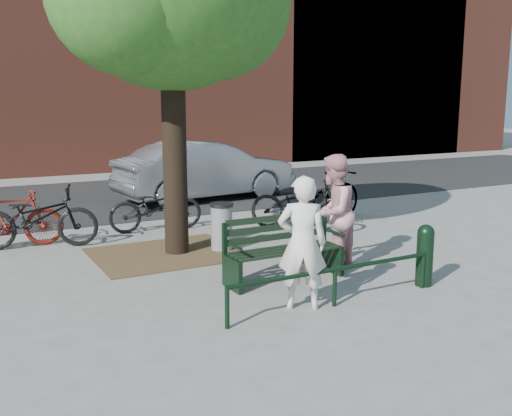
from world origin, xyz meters
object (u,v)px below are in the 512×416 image
person_left (302,243)px  park_bench (282,247)px  litter_bin (222,226)px  parked_car (206,170)px  bollard (425,253)px  bicycle_c (156,207)px  person_right (333,213)px

person_left → park_bench: bearing=-79.3°
park_bench → litter_bin: park_bench is taller
person_left → parked_car: 8.35m
bollard → person_left: bearing=177.9°
bollard → litter_bin: size_ratio=1.05×
park_bench → bicycle_c: bearing=97.8°
person_left → person_right: person_right is taller
person_left → litter_bin: size_ratio=2.01×
bollard → litter_bin: bearing=117.8°
park_bench → bollard: bearing=-36.9°
park_bench → person_left: person_left is taller
bollard → litter_bin: (-1.65, 3.12, -0.05)m
bollard → bicycle_c: (-2.14, 5.14, 0.02)m
park_bench → person_left: size_ratio=1.04×
bicycle_c → litter_bin: bearing=-160.9°
bollard → parked_car: 8.12m
person_right → bollard: 1.49m
park_bench → parked_car: parked_car is taller
bollard → litter_bin: bollard is taller
park_bench → person_left: (-0.40, -1.13, 0.36)m
parked_car → person_right: bearing=166.8°
person_left → bicycle_c: (-0.15, 5.06, -0.35)m
litter_bin → parked_car: size_ratio=0.18×
person_left → parked_car: person_left is taller
park_bench → person_left: bearing=-109.4°
person_left → person_right: 1.80m
person_right → person_left: bearing=11.2°
park_bench → bicycle_c: size_ratio=0.93×
bollard → bicycle_c: bearing=112.6°
person_left → bollard: (2.00, -0.07, -0.37)m
person_right → bicycle_c: 4.16m
litter_bin → bicycle_c: (-0.49, 2.01, 0.07)m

